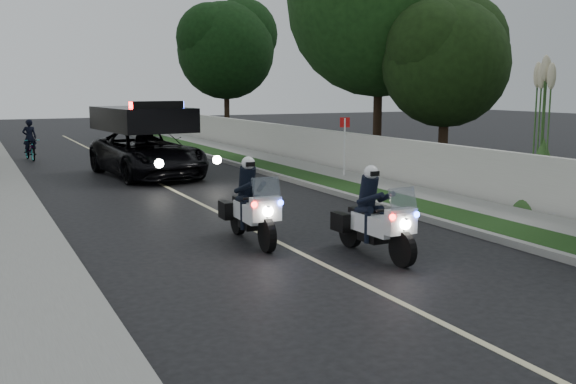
# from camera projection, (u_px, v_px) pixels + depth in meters

# --- Properties ---
(ground) EXTENTS (120.00, 120.00, 0.00)m
(ground) POSITION_uv_depth(u_px,v_px,m) (318.00, 262.00, 12.13)
(ground) COLOR black
(ground) RESTS_ON ground
(curb_right) EXTENTS (0.20, 60.00, 0.15)m
(curb_right) POSITION_uv_depth(u_px,v_px,m) (284.00, 178.00, 22.77)
(curb_right) COLOR gray
(curb_right) RESTS_ON ground
(grass_verge) EXTENTS (1.20, 60.00, 0.16)m
(grass_verge) POSITION_uv_depth(u_px,v_px,m) (302.00, 176.00, 23.07)
(grass_verge) COLOR #193814
(grass_verge) RESTS_ON ground
(sidewalk_right) EXTENTS (1.40, 60.00, 0.16)m
(sidewalk_right) POSITION_uv_depth(u_px,v_px,m) (335.00, 174.00, 23.63)
(sidewalk_right) COLOR gray
(sidewalk_right) RESTS_ON ground
(property_wall) EXTENTS (0.22, 60.00, 1.50)m
(property_wall) POSITION_uv_depth(u_px,v_px,m) (359.00, 154.00, 23.95)
(property_wall) COLOR beige
(property_wall) RESTS_ON ground
(curb_left) EXTENTS (0.20, 60.00, 0.15)m
(curb_left) POSITION_uv_depth(u_px,v_px,m) (31.00, 195.00, 19.23)
(curb_left) COLOR gray
(curb_left) RESTS_ON ground
(lane_marking) EXTENTS (0.12, 50.00, 0.01)m
(lane_marking) POSITION_uv_depth(u_px,v_px,m) (168.00, 188.00, 21.01)
(lane_marking) COLOR #BFB78C
(lane_marking) RESTS_ON ground
(police_moto_left) EXTENTS (0.82, 2.12, 1.78)m
(police_moto_left) POSITION_uv_depth(u_px,v_px,m) (251.00, 242.00, 13.68)
(police_moto_left) COLOR silver
(police_moto_left) RESTS_ON ground
(police_moto_right) EXTENTS (0.79, 2.06, 1.73)m
(police_moto_right) POSITION_uv_depth(u_px,v_px,m) (374.00, 256.00, 12.55)
(police_moto_right) COLOR silver
(police_moto_right) RESTS_ON ground
(police_suv) EXTENTS (3.34, 6.20, 2.89)m
(police_suv) POSITION_uv_depth(u_px,v_px,m) (148.00, 176.00, 23.65)
(police_suv) COLOR black
(police_suv) RESTS_ON ground
(bicycle) EXTENTS (0.83, 1.83, 0.93)m
(bicycle) POSITION_uv_depth(u_px,v_px,m) (31.00, 160.00, 28.90)
(bicycle) COLOR black
(bicycle) RESTS_ON ground
(cyclist) EXTENTS (0.57, 0.38, 1.58)m
(cyclist) POSITION_uv_depth(u_px,v_px,m) (31.00, 160.00, 28.90)
(cyclist) COLOR black
(cyclist) RESTS_ON ground
(sign_post) EXTENTS (0.46, 0.46, 2.21)m
(sign_post) POSITION_uv_depth(u_px,v_px,m) (344.00, 180.00, 22.86)
(sign_post) COLOR red
(sign_post) RESTS_ON ground
(pampas_far) EXTENTS (1.97, 1.97, 4.23)m
(pampas_far) POSITION_uv_depth(u_px,v_px,m) (540.00, 211.00, 17.14)
(pampas_far) COLOR #C4B697
(pampas_far) RESTS_ON ground
(tree_right_b) EXTENTS (9.65, 9.65, 12.75)m
(tree_right_b) POSITION_uv_depth(u_px,v_px,m) (376.00, 163.00, 27.89)
(tree_right_b) COLOR #1C4416
(tree_right_b) RESTS_ON ground
(tree_right_c) EXTENTS (5.64, 5.64, 7.82)m
(tree_right_c) POSITION_uv_depth(u_px,v_px,m) (442.00, 172.00, 24.88)
(tree_right_c) COLOR black
(tree_right_c) RESTS_ON ground
(tree_right_e) EXTENTS (8.30, 8.30, 10.77)m
(tree_right_e) POSITION_uv_depth(u_px,v_px,m) (227.00, 134.00, 44.91)
(tree_right_e) COLOR black
(tree_right_e) RESTS_ON ground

